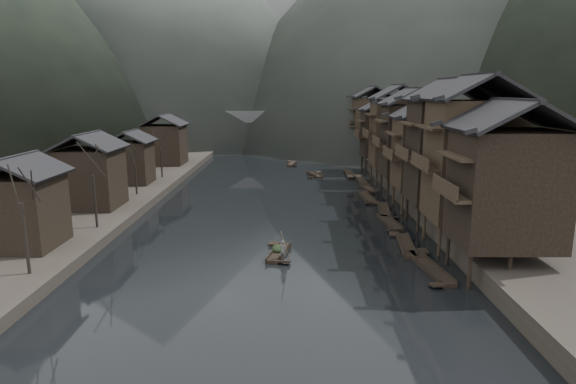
{
  "coord_description": "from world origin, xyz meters",
  "views": [
    {
      "loc": [
        1.69,
        -42.23,
        13.77
      ],
      "look_at": [
        1.32,
        10.77,
        2.5
      ],
      "focal_mm": 30.0,
      "sensor_mm": 36.0,
      "label": 1
    }
  ],
  "objects": [
    {
      "name": "left_bank",
      "position": [
        -35.0,
        40.0,
        0.6
      ],
      "size": [
        40.0,
        200.0,
        1.2
      ],
      "primitive_type": "cube",
      "color": "#2D2823",
      "rests_on": "ground"
    },
    {
      "name": "hero_sampan",
      "position": [
        0.64,
        -3.23,
        0.2
      ],
      "size": [
        2.14,
        5.38,
        0.44
      ],
      "color": "black",
      "rests_on": "water"
    },
    {
      "name": "cargo_heap",
      "position": [
        0.58,
        -2.99,
        0.79
      ],
      "size": [
        1.17,
        1.53,
        0.7
      ],
      "primitive_type": "ellipsoid",
      "color": "black",
      "rests_on": "hero_sampan"
    },
    {
      "name": "midriver_boats",
      "position": [
        3.57,
        41.79,
        0.2
      ],
      "size": [
        5.85,
        17.93,
        0.45
      ],
      "color": "black",
      "rests_on": "water"
    },
    {
      "name": "moored_sampans",
      "position": [
        12.06,
        14.91,
        0.2
      ],
      "size": [
        2.97,
        50.67,
        0.47
      ],
      "color": "black",
      "rests_on": "water"
    },
    {
      "name": "water",
      "position": [
        0.0,
        0.0,
        0.0
      ],
      "size": [
        300.0,
        300.0,
        0.0
      ],
      "primitive_type": "plane",
      "color": "black",
      "rests_on": "ground"
    },
    {
      "name": "stilt_houses",
      "position": [
        17.28,
        19.01,
        8.88
      ],
      "size": [
        9.0,
        67.6,
        15.33
      ],
      "color": "black",
      "rests_on": "ground"
    },
    {
      "name": "stone_bridge",
      "position": [
        -0.0,
        72.0,
        5.11
      ],
      "size": [
        40.0,
        6.0,
        9.0
      ],
      "color": "#4C4C4F",
      "rests_on": "ground"
    },
    {
      "name": "left_houses",
      "position": [
        -20.5,
        20.12,
        5.66
      ],
      "size": [
        8.1,
        53.2,
        8.73
      ],
      "color": "black",
      "rests_on": "left_bank"
    },
    {
      "name": "right_bank",
      "position": [
        35.0,
        40.0,
        0.9
      ],
      "size": [
        40.0,
        200.0,
        1.8
      ],
      "primitive_type": "cube",
      "color": "#2D2823",
      "rests_on": "ground"
    },
    {
      "name": "boatman",
      "position": [
        1.04,
        -5.04,
        1.27
      ],
      "size": [
        0.72,
        0.64,
        1.66
      ],
      "primitive_type": "imported",
      "rotation": [
        0.0,
        0.0,
        2.62
      ],
      "color": "#5B5B5D",
      "rests_on": "hero_sampan"
    },
    {
      "name": "bare_trees",
      "position": [
        -17.0,
        5.4,
        6.31
      ],
      "size": [
        3.7,
        42.03,
        7.39
      ],
      "color": "black",
      "rests_on": "left_bank"
    },
    {
      "name": "bamboo_pole",
      "position": [
        1.24,
        -5.04,
        3.75
      ],
      "size": [
        0.78,
        2.33,
        3.3
      ],
      "primitive_type": "cylinder",
      "rotation": [
        0.63,
        0.0,
        -0.3
      ],
      "color": "#8C7A51",
      "rests_on": "boatman"
    }
  ]
}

